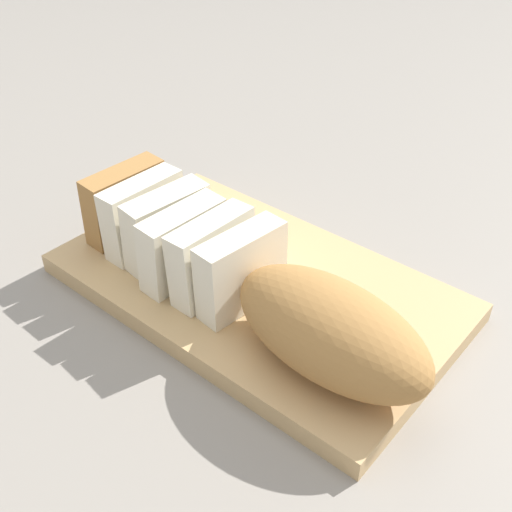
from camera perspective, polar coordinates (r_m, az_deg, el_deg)
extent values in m
plane|color=gray|center=(0.68, 0.00, -3.52)|extent=(3.00, 3.00, 0.00)
cube|color=tan|center=(0.67, 0.00, -2.81)|extent=(0.42, 0.25, 0.02)
ellipsoid|color=#A8753D|center=(0.55, 6.76, -6.64)|extent=(0.20, 0.11, 0.08)
cube|color=#F2E8CC|center=(0.61, -1.32, -1.32)|extent=(0.04, 0.10, 0.08)
cube|color=#F2E8CC|center=(0.63, -3.98, -0.06)|extent=(0.04, 0.10, 0.08)
cube|color=#F2E8CC|center=(0.65, -6.66, 1.02)|extent=(0.04, 0.10, 0.08)
cube|color=#F2E8CC|center=(0.68, -8.10, 2.61)|extent=(0.04, 0.10, 0.08)
cube|color=#F2E8CC|center=(0.70, -10.15, 3.69)|extent=(0.04, 0.10, 0.08)
cube|color=#A8753D|center=(0.73, -11.79, 4.82)|extent=(0.04, 0.10, 0.08)
cube|color=silver|center=(0.63, 5.11, -4.46)|extent=(0.21, 0.09, 0.00)
cylinder|color=#593319|center=(0.71, -1.12, 2.41)|extent=(0.06, 0.04, 0.03)
cube|color=silver|center=(0.70, 0.05, 1.19)|extent=(0.03, 0.03, 0.02)
sphere|color=#A8753D|center=(0.62, 3.10, -4.73)|extent=(0.01, 0.01, 0.01)
sphere|color=#A8753D|center=(0.64, -3.42, -3.60)|extent=(0.00, 0.00, 0.00)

